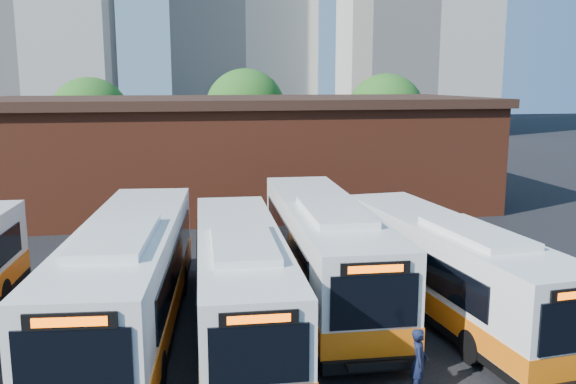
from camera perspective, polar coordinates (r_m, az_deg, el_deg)
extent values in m
plane|color=black|center=(18.12, 2.42, -13.57)|extent=(220.00, 220.00, 0.00)
cylinder|color=black|center=(22.30, -25.17, -8.59)|extent=(0.36, 0.98, 0.96)
cube|color=white|center=(18.32, -14.66, -7.55)|extent=(3.78, 12.50, 2.92)
cube|color=orange|center=(18.59, -14.54, -10.04)|extent=(3.83, 12.56, 0.72)
cube|color=black|center=(18.77, -14.47, -11.51)|extent=(3.82, 12.55, 0.26)
cube|color=black|center=(12.58, -19.48, -14.92)|extent=(2.22, 0.27, 1.38)
cube|color=black|center=(12.24, -19.74, -11.32)|extent=(1.74, 0.23, 0.33)
cube|color=#FF5905|center=(12.20, -19.78, -11.38)|extent=(1.38, 0.15, 0.18)
cube|color=black|center=(18.89, -18.51, -6.32)|extent=(0.97, 9.56, 1.08)
cube|color=black|center=(18.45, -10.38, -6.34)|extent=(0.97, 9.56, 1.08)
cube|color=white|center=(16.44, -15.78, -3.99)|extent=(2.18, 4.46, 0.23)
cylinder|color=black|center=(15.90, -20.95, -15.83)|extent=(0.42, 1.05, 1.03)
cylinder|color=black|center=(15.43, -12.11, -16.18)|extent=(0.42, 1.05, 1.03)
cylinder|color=black|center=(22.00, -16.16, -8.17)|extent=(0.42, 1.05, 1.03)
cylinder|color=black|center=(21.66, -9.94, -8.19)|extent=(0.42, 1.05, 1.03)
cube|color=white|center=(18.01, -4.49, -8.04)|extent=(2.84, 11.38, 2.68)
cube|color=orange|center=(18.27, -4.46, -10.36)|extent=(2.89, 11.43, 0.66)
cube|color=black|center=(18.44, -4.44, -11.72)|extent=(2.88, 11.42, 0.24)
cube|color=black|center=(12.65, -2.71, -15.00)|extent=(2.04, 0.14, 1.27)
cube|color=black|center=(12.33, -2.74, -11.74)|extent=(1.60, 0.12, 0.30)
cube|color=#FF5905|center=(12.30, -2.73, -11.80)|extent=(1.27, 0.07, 0.17)
cube|color=black|center=(18.26, -8.45, -7.02)|extent=(0.39, 8.81, 0.99)
cube|color=black|center=(18.40, -0.75, -6.76)|extent=(0.39, 8.81, 0.99)
cube|color=white|center=(16.25, -4.23, -4.80)|extent=(1.78, 4.01, 0.21)
cylinder|color=black|center=(15.47, -7.78, -16.13)|extent=(0.34, 0.95, 0.94)
cylinder|color=black|center=(15.62, 0.53, -15.76)|extent=(0.34, 0.95, 0.94)
cylinder|color=black|center=(21.22, -7.96, -8.66)|extent=(0.34, 0.95, 0.94)
cylinder|color=black|center=(21.33, -2.05, -8.46)|extent=(0.34, 0.95, 0.94)
cube|color=white|center=(20.86, 3.40, -5.09)|extent=(3.09, 12.25, 2.89)
cube|color=orange|center=(21.10, 3.38, -7.28)|extent=(3.14, 12.30, 0.71)
cube|color=black|center=(21.26, 3.36, -8.58)|extent=(3.13, 12.29, 0.25)
cube|color=black|center=(15.13, 8.09, -10.14)|extent=(2.20, 0.15, 1.37)
cube|color=black|center=(14.85, 8.18, -7.11)|extent=(1.72, 0.13, 0.32)
cube|color=#FF5905|center=(14.82, 8.22, -7.15)|extent=(1.37, 0.08, 0.18)
cube|color=black|center=(15.71, 7.99, -15.76)|extent=(2.59, 0.25, 0.32)
cube|color=black|center=(15.47, 8.25, -15.79)|extent=(1.48, 0.45, 0.06)
cube|color=black|center=(15.28, 8.46, -15.85)|extent=(1.47, 0.10, 0.18)
cube|color=black|center=(20.96, -0.35, -4.21)|extent=(0.45, 9.47, 1.06)
cube|color=black|center=(21.46, 6.65, -3.93)|extent=(0.45, 9.47, 1.06)
cube|color=white|center=(19.05, 4.36, -1.81)|extent=(1.93, 4.32, 0.22)
cylinder|color=black|center=(17.87, 1.84, -12.16)|extent=(0.37, 1.03, 1.01)
cylinder|color=black|center=(18.39, 9.19, -11.62)|extent=(0.37, 1.03, 1.01)
cylinder|color=black|center=(24.11, -0.91, -6.13)|extent=(0.37, 1.03, 1.01)
cylinder|color=black|center=(24.50, 4.55, -5.89)|extent=(0.37, 1.03, 1.01)
cube|color=white|center=(19.84, 14.74, -6.70)|extent=(3.37, 11.29, 2.64)
cube|color=orange|center=(20.08, 14.64, -8.78)|extent=(3.42, 11.34, 0.65)
cube|color=black|center=(20.23, 14.58, -10.03)|extent=(3.41, 11.33, 0.23)
cube|color=black|center=(19.52, 11.16, -6.05)|extent=(0.84, 8.64, 0.97)
cube|color=black|center=(20.69, 17.15, -5.38)|extent=(0.84, 8.64, 0.97)
cube|color=white|center=(18.34, 17.14, -3.64)|extent=(1.96, 4.02, 0.20)
cylinder|color=black|center=(17.21, 16.83, -13.69)|extent=(0.38, 0.95, 0.93)
cylinder|color=black|center=(18.39, 22.60, -12.47)|extent=(0.38, 0.95, 0.93)
cylinder|color=black|center=(22.23, 8.30, -7.80)|extent=(0.38, 0.95, 0.93)
cylinder|color=black|center=(23.15, 13.19, -7.22)|extent=(0.38, 0.95, 0.93)
imported|color=black|center=(15.22, 12.15, -15.28)|extent=(0.58, 0.70, 1.64)
cube|color=maroon|center=(36.59, -4.56, 3.50)|extent=(28.00, 12.00, 6.00)
cube|color=black|center=(36.35, -4.63, 8.44)|extent=(28.60, 12.60, 0.50)
cube|color=black|center=(31.46, 2.09, -0.92)|extent=(1.20, 0.08, 2.40)
cylinder|color=#382314|center=(48.91, -17.79, 2.82)|extent=(0.36, 0.36, 2.70)
sphere|color=#1B5919|center=(48.61, -18.01, 6.67)|extent=(6.00, 6.00, 6.00)
cylinder|color=#382314|center=(50.80, -3.95, 3.70)|extent=(0.36, 0.36, 2.95)
sphere|color=#1B5919|center=(50.51, -4.00, 7.76)|extent=(6.56, 6.56, 6.56)
cylinder|color=#382314|center=(50.37, 9.01, 3.45)|extent=(0.36, 0.36, 2.81)
sphere|color=#1B5919|center=(50.08, 9.12, 7.35)|extent=(6.24, 6.24, 6.24)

